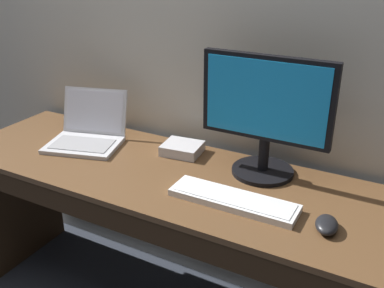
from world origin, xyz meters
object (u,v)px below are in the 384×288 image
Objects in this scene: external_drive_box at (182,148)px; wired_keyboard at (233,200)px; laptop_silver at (88,133)px; computer_mouse at (327,225)px; external_monitor at (266,112)px.

wired_keyboard is at bearing -37.30° from external_drive_box.
computer_mouse is at bearing -8.92° from laptop_silver.
external_monitor is at bearing 128.75° from computer_mouse.
wired_keyboard is 4.12× the size of computer_mouse.
external_monitor is 0.34m from wired_keyboard.
external_monitor is 4.50× the size of computer_mouse.
external_monitor is at bearing -3.51° from external_drive_box.
laptop_silver is 1.09m from computer_mouse.
external_monitor reaches higher than external_drive_box.
external_monitor reaches higher than computer_mouse.
laptop_silver is 0.84× the size of wired_keyboard.
laptop_silver is at bearing 167.99° from wired_keyboard.
wired_keyboard is 2.81× the size of external_drive_box.
wired_keyboard is (-0.01, -0.24, -0.24)m from external_monitor.
computer_mouse is at bearing -22.28° from external_drive_box.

